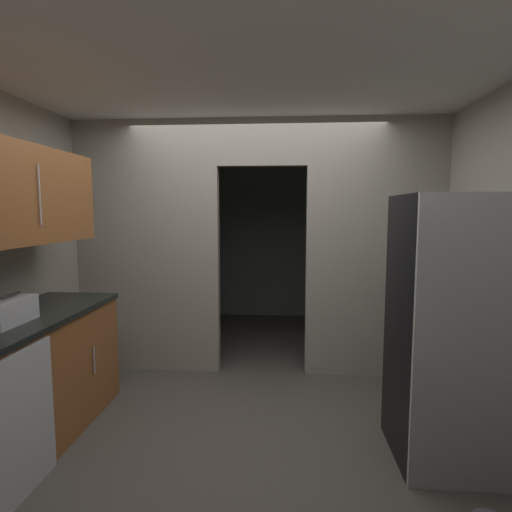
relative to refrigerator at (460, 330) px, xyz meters
The scene contains 9 objects.
ground 1.70m from the refrigerator, behind, with size 20.00×20.00×0.00m, color #47423D.
kitchen_overhead_slab 2.30m from the refrigerator, 160.00° to the left, with size 4.10×6.62×0.06m, color silver.
kitchen_partition 2.10m from the refrigerator, 135.30° to the left, with size 3.70×0.12×2.56m.
adjoining_room_shell 3.49m from the refrigerator, 114.59° to the left, with size 3.70×2.43×2.56m.
refrigerator is the anchor object (origin of this frame).
lower_cabinet_run 3.00m from the refrigerator, behind, with size 0.65×1.76×0.93m.
dishwasher 2.75m from the refrigerator, 168.20° to the right, with size 0.02×0.56×0.87m.
upper_cabinet_counterside 3.10m from the refrigerator, behind, with size 0.36×1.59×0.67m.
boombox 2.95m from the refrigerator, behind, with size 0.20×0.40×0.19m.
Camera 1 is at (0.30, -2.88, 1.66)m, focal length 29.23 mm.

